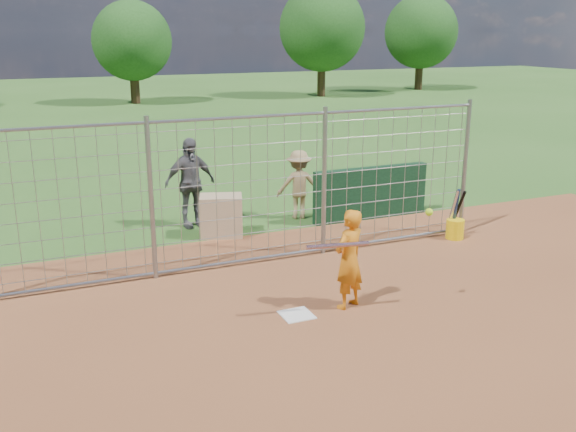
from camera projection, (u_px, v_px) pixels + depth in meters
name	position (u px, v px, depth m)	size (l,w,h in m)	color
ground	(291.00, 310.00, 9.13)	(100.00, 100.00, 0.00)	#2D591E
infield_dirt	(410.00, 424.00, 6.48)	(18.00, 18.00, 0.00)	brown
home_plate	(297.00, 315.00, 8.95)	(0.43, 0.43, 0.02)	silver
dugout_wall	(371.00, 193.00, 13.44)	(2.60, 0.20, 1.10)	#11381E
batter	(349.00, 259.00, 9.04)	(0.53, 0.35, 1.45)	orange
bystander_b	(190.00, 183.00, 12.79)	(1.06, 0.44, 1.81)	#515055
bystander_c	(299.00, 185.00, 13.42)	(0.94, 0.54, 1.45)	#977D52
equipment_bin	(221.00, 216.00, 12.33)	(0.80, 0.55, 0.80)	tan
equipment_in_play	(360.00, 237.00, 8.59)	(1.76, 0.39, 0.46)	silver
bucket_with_bats	(455.00, 226.00, 12.20)	(0.34, 0.41, 0.97)	yellow
backstop_fence	(242.00, 193.00, 10.54)	(9.08, 0.08, 2.60)	gray
tree_line	(133.00, 33.00, 34.08)	(44.66, 6.72, 6.48)	#3F2B19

